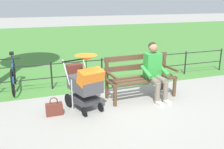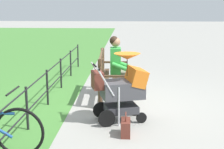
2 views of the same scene
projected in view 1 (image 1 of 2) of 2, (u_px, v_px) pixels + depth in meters
ground_plane at (119, 101)px, 5.61m from camera, size 60.00×60.00×0.00m
grass_lawn at (60, 42)px, 13.55m from camera, size 40.00×16.00×0.01m
park_bench at (140, 74)px, 5.74m from camera, size 1.62×0.67×0.96m
person_on_bench at (155, 70)px, 5.58m from camera, size 0.55×0.74×1.28m
stroller at (85, 82)px, 5.01m from camera, size 0.72×0.98×1.15m
handbag at (54, 109)px, 4.88m from camera, size 0.32×0.14×0.37m
park_fence at (112, 67)px, 6.75m from camera, size 7.91×0.04×0.70m
bicycle at (13, 75)px, 6.26m from camera, size 0.44×1.66×0.89m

